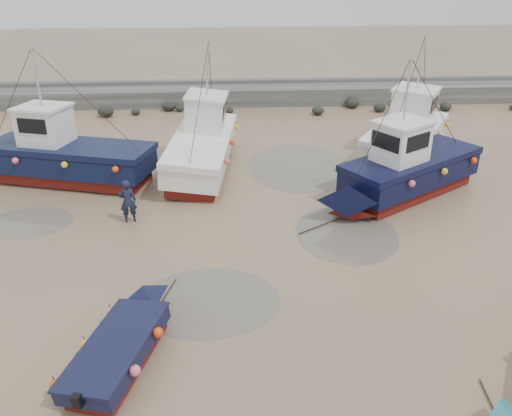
# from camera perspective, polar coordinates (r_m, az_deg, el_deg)

# --- Properties ---
(ground) EXTENTS (120.00, 120.00, 0.00)m
(ground) POSITION_cam_1_polar(r_m,az_deg,el_deg) (17.10, 0.61, -8.91)
(ground) COLOR #977B59
(ground) RESTS_ON ground
(seawall) EXTENTS (60.00, 4.92, 1.50)m
(seawall) POSITION_cam_1_polar(r_m,az_deg,el_deg) (36.94, -1.60, 12.79)
(seawall) COLOR slate
(seawall) RESTS_ON ground
(puddle_a) EXTENTS (4.71, 4.71, 0.01)m
(puddle_a) POSITION_cam_1_polar(r_m,az_deg,el_deg) (16.54, -5.47, -10.51)
(puddle_a) COLOR #625C50
(puddle_a) RESTS_ON ground
(puddle_b) EXTENTS (4.09, 4.09, 0.01)m
(puddle_b) POSITION_cam_1_polar(r_m,az_deg,el_deg) (20.34, 10.25, -2.84)
(puddle_b) COLOR #625C50
(puddle_b) RESTS_ON ground
(puddle_c) EXTENTS (3.60, 3.60, 0.01)m
(puddle_c) POSITION_cam_1_polar(r_m,az_deg,el_deg) (22.84, -24.50, -1.48)
(puddle_c) COLOR #625C50
(puddle_c) RESTS_ON ground
(puddle_d) EXTENTS (5.31, 5.31, 0.01)m
(puddle_d) POSITION_cam_1_polar(r_m,az_deg,el_deg) (26.21, 4.99, 4.78)
(puddle_d) COLOR #625C50
(puddle_d) RESTS_ON ground
(dinghy_1) EXTENTS (2.93, 5.89, 1.43)m
(dinghy_1) POSITION_cam_1_polar(r_m,az_deg,el_deg) (14.70, -14.76, -14.53)
(dinghy_1) COLOR maroon
(dinghy_1) RESTS_ON ground
(cabin_boat_0) EXTENTS (11.07, 5.02, 6.22)m
(cabin_boat_0) POSITION_cam_1_polar(r_m,az_deg,el_deg) (25.90, -21.77, 5.67)
(cabin_boat_0) COLOR maroon
(cabin_boat_0) RESTS_ON ground
(cabin_boat_1) EXTENTS (3.87, 11.18, 6.22)m
(cabin_boat_1) POSITION_cam_1_polar(r_m,az_deg,el_deg) (25.94, -6.23, 7.56)
(cabin_boat_1) COLOR maroon
(cabin_boat_1) RESTS_ON ground
(cabin_boat_2) EXTENTS (9.22, 6.45, 6.22)m
(cabin_boat_2) POSITION_cam_1_polar(r_m,az_deg,el_deg) (23.27, 16.41, 4.21)
(cabin_boat_2) COLOR maroon
(cabin_boat_2) RESTS_ON ground
(cabin_boat_3) EXTENTS (6.87, 9.17, 6.22)m
(cabin_boat_3) POSITION_cam_1_polar(r_m,az_deg,el_deg) (28.30, 17.02, 8.32)
(cabin_boat_3) COLOR maroon
(cabin_boat_3) RESTS_ON ground
(person) EXTENTS (0.77, 0.58, 1.88)m
(person) POSITION_cam_1_polar(r_m,az_deg,el_deg) (21.51, -14.15, -1.48)
(person) COLOR #161B33
(person) RESTS_ON ground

